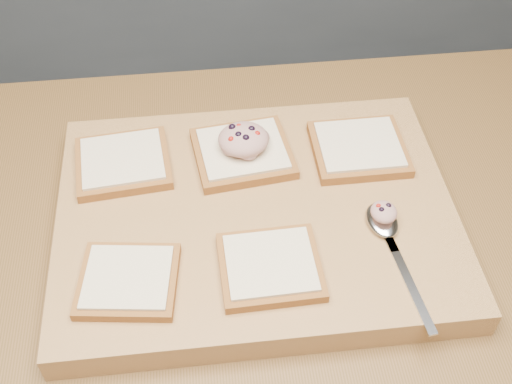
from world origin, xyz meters
TOP-DOWN VIEW (x-y plane):
  - cutting_board at (-0.13, 0.06)m, footprint 0.49×0.37m
  - bread_far_left at (-0.29, 0.15)m, footprint 0.13×0.12m
  - bread_far_center at (-0.14, 0.15)m, footprint 0.14×0.13m
  - bread_far_right at (0.02, 0.14)m, footprint 0.12×0.11m
  - bread_near_left at (-0.28, -0.04)m, footprint 0.12×0.11m
  - bread_near_center at (-0.12, -0.04)m, footprint 0.12×0.11m
  - tuna_salad_dollop at (-0.14, 0.15)m, footprint 0.07×0.06m
  - spoon at (0.02, 0.00)m, footprint 0.04×0.19m
  - spoon_salad at (0.02, 0.02)m, footprint 0.03×0.03m

SIDE VIEW (x-z plane):
  - cutting_board at x=-0.13m, z-range 0.90..0.94m
  - spoon at x=0.02m, z-range 0.94..0.95m
  - bread_near_left at x=-0.28m, z-range 0.94..0.95m
  - bread_near_center at x=-0.12m, z-range 0.94..0.95m
  - bread_far_left at x=-0.29m, z-range 0.94..0.96m
  - bread_far_right at x=0.02m, z-range 0.94..0.96m
  - bread_far_center at x=-0.14m, z-range 0.94..0.96m
  - spoon_salad at x=0.02m, z-range 0.95..0.97m
  - tuna_salad_dollop at x=-0.14m, z-range 0.96..0.99m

